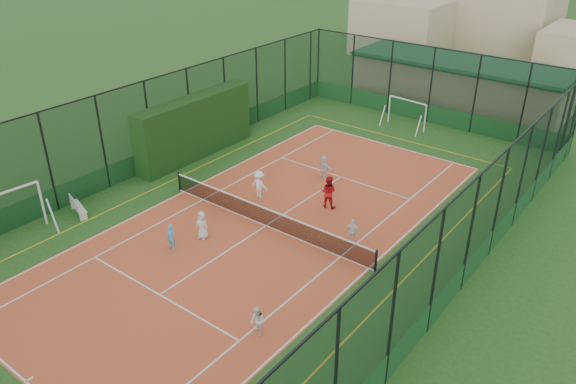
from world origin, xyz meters
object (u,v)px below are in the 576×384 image
object	(u,v)px
floodlight_ne	(575,88)
clubhouse	(459,82)
child_near_mid	(171,237)
coach	(328,192)
child_near_left	(202,225)
futsal_goal_far	(407,114)
child_far_left	(259,184)
futsal_goal_near	(6,216)
child_far_back	(324,167)
child_far_right	(353,231)
white_bench	(78,206)
child_near_right	(257,321)

from	to	relation	value
floodlight_ne	clubhouse	distance (m)	10.47
child_near_mid	coach	world-z (taller)	coach
child_near_left	coach	world-z (taller)	coach
futsal_goal_far	child_far_left	xyz separation A→B (m)	(-1.35, -13.29, -0.19)
futsal_goal_near	coach	size ratio (longest dim) A/B	2.07
clubhouse	child_near_left	xyz separation A→B (m)	(-1.58, -24.50, -0.91)
child_far_back	child_far_right	bearing A→B (deg)	152.65
floodlight_ne	clubhouse	world-z (taller)	floodlight_ne
clubhouse	child_near_left	world-z (taller)	clubhouse
clubhouse	child_near_mid	distance (m)	26.05
white_bench	coach	world-z (taller)	coach
futsal_goal_near	white_bench	bearing A→B (deg)	-5.05
child_far_left	child_far_back	bearing A→B (deg)	-112.48
floodlight_ne	child_near_right	size ratio (longest dim) A/B	7.19
child_far_back	coach	xyz separation A→B (m)	(1.97, -2.50, 0.18)
futsal_goal_near	child_near_left	world-z (taller)	futsal_goal_near
futsal_goal_far	child_near_left	bearing A→B (deg)	-86.63
child_far_right	coach	bearing A→B (deg)	-51.45
white_bench	coach	bearing A→B (deg)	58.29
clubhouse	futsal_goal_far	world-z (taller)	clubhouse
futsal_goal_near	child_far_right	size ratio (longest dim) A/B	2.84
clubhouse	child_far_back	size ratio (longest dim) A/B	11.77
child_far_left	coach	size ratio (longest dim) A/B	0.87
child_far_back	futsal_goal_far	bearing A→B (deg)	-73.18
clubhouse	futsal_goal_far	xyz separation A→B (m)	(-0.68, -6.76, -0.65)
white_bench	futsal_goal_far	distance (m)	21.12
futsal_goal_far	child_far_right	bearing A→B (deg)	-65.53
child_near_right	floodlight_ne	bearing A→B (deg)	101.62
child_near_mid	coach	xyz separation A→B (m)	(3.26, 7.20, 0.23)
futsal_goal_far	child_far_left	bearing A→B (deg)	-89.53
floodlight_ne	child_near_right	distance (m)	23.02
child_far_left	coach	world-z (taller)	coach
white_bench	child_near_mid	world-z (taller)	child_near_mid
futsal_goal_far	child_near_right	world-z (taller)	futsal_goal_far
futsal_goal_near	child_near_mid	world-z (taller)	futsal_goal_near
floodlight_ne	coach	distance (m)	15.59
white_bench	child_near_right	distance (m)	12.24
floodlight_ne	child_far_right	xyz separation A→B (m)	(-4.66, -15.40, -3.51)
futsal_goal_far	child_near_mid	world-z (taller)	futsal_goal_far
futsal_goal_far	child_near_right	size ratio (longest dim) A/B	2.48
futsal_goal_near	child_far_right	bearing A→B (deg)	-48.24
child_far_right	child_near_mid	bearing A→B (deg)	26.86
white_bench	futsal_goal_far	bearing A→B (deg)	87.53
clubhouse	child_near_left	size ratio (longest dim) A/B	11.52
futsal_goal_near	child_near_left	size ratio (longest dim) A/B	2.60
child_near_mid	child_far_left	distance (m)	5.91
futsal_goal_near	futsal_goal_far	world-z (taller)	futsal_goal_near
futsal_goal_near	child_far_left	size ratio (longest dim) A/B	2.37
futsal_goal_far	child_near_left	size ratio (longest dim) A/B	2.16
child_near_left	child_far_right	distance (m)	6.65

